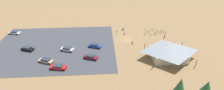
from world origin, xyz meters
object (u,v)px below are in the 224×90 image
Objects in this scene: car_maroon_mid_lot at (91,57)px; visitor_at_bikes at (124,32)px; bike_pavilion at (169,51)px; car_silver_second_row at (67,49)px; pine_east at (207,88)px; bicycle_teal_near_porch at (157,31)px; car_red_inner_stall at (58,67)px; bicycle_black_yard_front at (163,31)px; bicycle_orange_lone_east at (155,35)px; trash_bin at (123,29)px; bicycle_blue_near_sign at (145,34)px; bicycle_green_back_row at (155,33)px; bicycle_purple_edge_south at (164,33)px; visitor_near_lot at (165,36)px; bicycle_red_by_bin at (148,32)px; bicycle_yellow_trailside at (151,34)px; bicycle_white_yard_left at (145,30)px; visitor_by_pavilion at (132,42)px; lot_sign at (117,33)px; pine_far_east at (180,87)px; bicycle_silver_front_row at (160,33)px; car_blue_near_entry at (95,46)px; bicycle_teal_lone_west at (153,30)px; car_black_back_corner at (27,49)px; car_white_aisle_side at (15,32)px; car_tan_front_row at (46,61)px.

visitor_at_bikes is (-13.19, -17.23, 0.14)m from car_maroon_mid_lot.
car_silver_second_row is (33.52, -6.67, -2.13)m from bike_pavilion.
bicycle_teal_near_porch is at bearing -91.40° from pine_east.
car_red_inner_stall is 10.54m from car_maroon_mid_lot.
bicycle_orange_lone_east is at bearing 36.91° from bicycle_black_yard_front.
bicycle_blue_near_sign is (-8.56, 4.79, -0.07)m from trash_bin.
bicycle_purple_edge_south reaches higher than bicycle_green_back_row.
bike_pavilion is at bearing 76.04° from visitor_near_lot.
car_silver_second_row is at bearing 22.17° from bicycle_red_by_bin.
bicycle_white_yard_left is (1.43, -4.30, -0.01)m from bicycle_yellow_trailside.
bicycle_teal_near_porch is at bearing -147.56° from car_red_inner_stall.
bicycle_yellow_trailside is 1.03× the size of bicycle_teal_near_porch.
trash_bin is at bearing -28.86° from visitor_near_lot.
visitor_by_pavilion is at bearing -150.96° from car_red_inner_stall.
lot_sign is (3.23, 5.13, 0.96)m from trash_bin.
pine_far_east reaches higher than visitor_near_lot.
car_red_inner_stall is at bearing 84.14° from car_silver_second_row.
car_blue_near_entry is (27.11, 9.95, 0.36)m from bicycle_silver_front_row.
bicycle_black_yard_front is at bearing 158.92° from bicycle_teal_lone_west.
car_red_inner_stall is at bearing 48.63° from car_blue_near_entry.
visitor_at_bikes is (12.96, -0.10, 0.53)m from bicycle_green_back_row.
car_white_aisle_side is at bearing -53.78° from car_black_back_corner.
bike_pavilion is at bearing 168.74° from car_silver_second_row.
car_black_back_corner is at bearing 1.39° from car_blue_near_entry.
car_white_aisle_side is (58.56, -3.30, 0.35)m from bicycle_green_back_row.
car_blue_near_entry is 14.05m from visitor_by_pavilion.
car_blue_near_entry is at bearing 21.15° from bicycle_yellow_trailside.
bicycle_teal_near_porch is 0.30× the size of car_black_back_corner.
pine_far_east is 40.05m from bicycle_white_yard_left.
bicycle_purple_edge_south is 3.20m from bicycle_teal_near_porch.
bicycle_teal_near_porch is (-6.97, -38.21, -4.48)m from pine_far_east.
bicycle_purple_edge_south is 0.35× the size of car_white_aisle_side.
car_red_inner_stall is (22.50, 26.03, 0.29)m from trash_bin.
visitor_near_lot is (-18.75, 3.43, -0.53)m from lot_sign.
car_blue_near_entry is 2.93× the size of visitor_near_lot.
car_red_inner_stall reaches higher than bicycle_purple_edge_south.
pine_east reaches higher than bicycle_red_by_bin.
bicycle_teal_lone_west is 5.64m from bicycle_blue_near_sign.
car_silver_second_row is 1.01× the size of car_red_inner_stall.
bicycle_green_back_row is at bearing -155.49° from car_tan_front_row.
bicycle_black_yard_front is at bearing 167.40° from bicycle_white_yard_left.
visitor_by_pavilion reaches higher than car_tan_front_row.
bicycle_white_yard_left is at bearing -2.25° from bicycle_teal_lone_west.
bicycle_teal_near_porch is 43.87m from car_red_inner_stall.
visitor_by_pavilion is 1.02× the size of visitor_at_bikes.
bicycle_black_yard_front is at bearing -164.96° from bicycle_blue_near_sign.
pine_far_east reaches higher than bicycle_silver_front_row.
trash_bin reaches higher than bicycle_teal_lone_west.
bicycle_yellow_trailside is at bearing -16.88° from bicycle_orange_lone_east.
visitor_by_pavilion reaches higher than bicycle_teal_lone_west.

